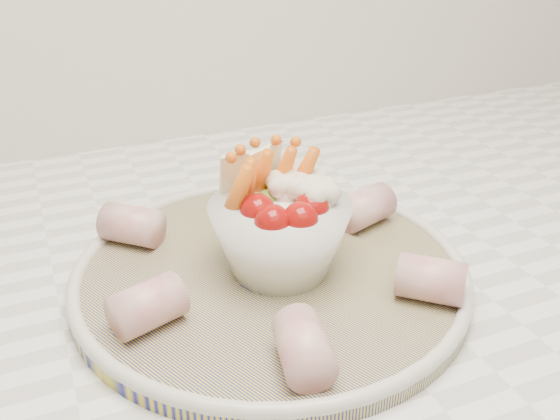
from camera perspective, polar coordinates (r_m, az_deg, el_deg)
name	(u,v)px	position (r m, az deg, el deg)	size (l,w,h in m)	color
serving_platter	(271,272)	(0.55, -0.86, -5.66)	(0.45, 0.45, 0.02)	navy
veggie_bowl	(281,225)	(0.53, 0.10, -1.37)	(0.12, 0.12, 0.11)	white
cured_meat_rolls	(270,250)	(0.54, -0.87, -3.69)	(0.29, 0.31, 0.04)	#BC565E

